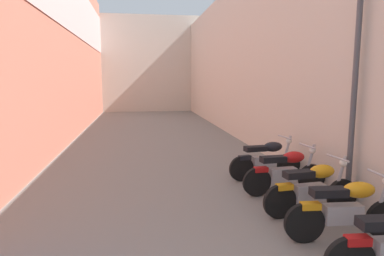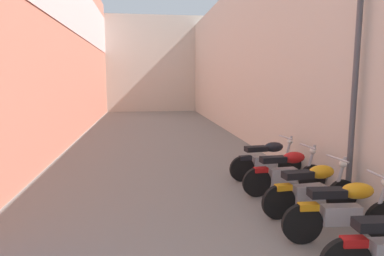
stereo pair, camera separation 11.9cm
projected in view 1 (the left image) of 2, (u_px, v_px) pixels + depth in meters
The scene contains 9 objects.
ground_plane at pixel (161, 154), 10.94m from camera, with size 41.21×41.21×0.00m, color slate.
building_left at pixel (57, 38), 11.79m from camera, with size 0.45×25.21×7.51m.
building_right at pixel (247, 59), 12.98m from camera, with size 0.45×25.21×6.29m.
building_far_end at pixel (147, 64), 25.70m from camera, with size 9.48×2.00×6.97m, color beige.
motorcycle_fourth at pixel (347, 208), 5.01m from camera, with size 1.85×0.58×1.04m.
motorcycle_fifth at pixel (313, 187), 5.98m from camera, with size 1.85×0.58×1.04m.
motorcycle_sixth at pixel (286, 171), 7.08m from camera, with size 1.85×0.58×1.04m.
motorcycle_seventh at pixel (266, 159), 8.15m from camera, with size 1.85×0.58×1.04m.
street_lamp at pixel (351, 69), 5.96m from camera, with size 0.79×0.18×4.35m.
Camera 1 is at (-0.70, -0.13, 2.39)m, focal length 31.90 mm.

